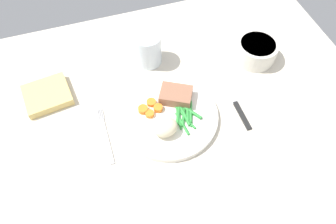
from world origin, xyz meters
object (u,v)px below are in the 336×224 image
(meat_portion, at_px, (176,95))
(knife, at_px, (234,100))
(dinner_plate, at_px, (168,116))
(napkin, at_px, (47,95))
(salad_bowl, at_px, (256,50))
(fork, at_px, (106,135))
(water_glass, at_px, (148,51))

(meat_portion, relative_size, knife, 0.40)
(dinner_plate, xyz_separation_m, napkin, (-0.29, 0.16, 0.00))
(dinner_plate, height_order, napkin, napkin)
(meat_portion, bearing_deg, salad_bowl, 16.36)
(fork, bearing_deg, dinner_plate, 3.88)
(meat_portion, relative_size, fork, 0.49)
(dinner_plate, xyz_separation_m, knife, (0.19, -0.00, -0.01))
(meat_portion, relative_size, water_glass, 0.85)
(dinner_plate, relative_size, fork, 1.55)
(water_glass, bearing_deg, knife, -49.72)
(fork, bearing_deg, meat_portion, 15.16)
(knife, bearing_deg, dinner_plate, -176.49)
(knife, distance_m, salad_bowl, 0.18)
(water_glass, bearing_deg, napkin, -171.10)
(fork, height_order, knife, knife)
(dinner_plate, xyz_separation_m, water_glass, (0.01, 0.21, 0.03))
(dinner_plate, bearing_deg, fork, -179.11)
(dinner_plate, relative_size, knife, 1.26)
(meat_portion, bearing_deg, dinner_plate, -130.60)
(knife, relative_size, salad_bowl, 1.75)
(knife, bearing_deg, meat_portion, 168.30)
(meat_portion, relative_size, salad_bowl, 0.70)
(napkin, bearing_deg, dinner_plate, -29.21)
(knife, bearing_deg, water_glass, 134.67)
(salad_bowl, bearing_deg, meat_portion, -163.64)
(knife, relative_size, napkin, 1.74)
(dinner_plate, relative_size, salad_bowl, 2.20)
(dinner_plate, bearing_deg, water_glass, 88.14)
(knife, bearing_deg, salad_bowl, 49.79)
(water_glass, bearing_deg, meat_portion, -80.49)
(napkin, bearing_deg, water_glass, 8.90)
(dinner_plate, height_order, meat_portion, meat_portion)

